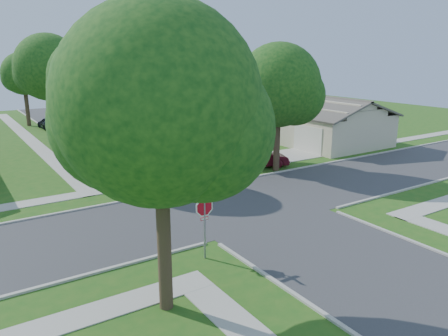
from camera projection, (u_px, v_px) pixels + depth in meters
ground at (235, 204)px, 23.71m from camera, size 100.00×100.00×0.00m
road_ns at (235, 203)px, 23.71m from camera, size 7.00×100.00×0.02m
sidewalk_ne at (148, 127)px, 48.00m from camera, size 1.20×40.00×0.04m
sidewalk_nw at (29, 138)px, 41.58m from camera, size 1.20×40.00×0.04m
driveway at (268, 159)px, 33.62m from camera, size 8.80×3.60×0.05m
stop_sign_sw at (204, 210)px, 16.91m from camera, size 1.05×0.80×2.98m
stop_sign_ne at (254, 143)px, 29.47m from camera, size 1.05×0.80×2.98m
tree_e_near at (220, 85)px, 32.07m from camera, size 4.97×4.80×8.28m
tree_e_mid at (153, 71)px, 41.65m from camera, size 5.59×5.40×9.21m
tree_e_far at (108, 69)px, 52.26m from camera, size 5.17×5.00×8.72m
tree_w_near at (92, 83)px, 27.00m from camera, size 5.38×5.20×8.97m
tree_w_mid at (49, 70)px, 36.64m from camera, size 5.80×5.60×9.56m
tree_w_far at (24, 76)px, 47.43m from camera, size 4.76×4.60×8.04m
tree_sw_corner at (161, 113)px, 12.52m from camera, size 6.21×6.00×9.55m
tree_ne_corner at (279, 89)px, 29.03m from camera, size 5.80×5.60×8.66m
house_ne_near at (310, 124)px, 40.65m from camera, size 8.42×13.60×4.23m
house_ne_far at (210, 105)px, 55.25m from camera, size 8.42×13.60×4.23m
car_driveway at (261, 158)px, 31.16m from camera, size 4.10×2.57×1.27m
car_curb_east at (75, 113)px, 54.07m from camera, size 1.83×4.32×1.46m
car_curb_west at (49, 123)px, 46.93m from camera, size 1.87×4.14×1.18m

